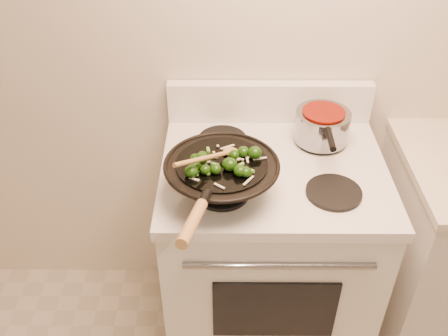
{
  "coord_description": "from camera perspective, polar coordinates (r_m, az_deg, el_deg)",
  "views": [
    {
      "loc": [
        -0.27,
        -0.21,
        1.96
      ],
      "look_at": [
        -0.27,
        1.03,
        1.02
      ],
      "focal_mm": 40.0,
      "sensor_mm": 36.0,
      "label": 1
    }
  ],
  "objects": [
    {
      "name": "wok",
      "position": [
        1.56,
        -0.31,
        -0.95
      ],
      "size": [
        0.36,
        0.59,
        0.19
      ],
      "color": "black",
      "rests_on": "stove"
    },
    {
      "name": "wooden_spoon",
      "position": [
        1.51,
        -0.95,
        1.45
      ],
      "size": [
        0.2,
        0.21,
        0.09
      ],
      "color": "#A97A42",
      "rests_on": "wok"
    },
    {
      "name": "stirfry",
      "position": [
        1.51,
        -0.24,
        0.64
      ],
      "size": [
        0.25,
        0.23,
        0.04
      ],
      "color": "#133408",
      "rests_on": "wok"
    },
    {
      "name": "stove",
      "position": [
        2.04,
        4.96,
        -9.83
      ],
      "size": [
        0.78,
        0.67,
        1.08
      ],
      "color": "white",
      "rests_on": "ground"
    },
    {
      "name": "saucepan",
      "position": [
        1.84,
        11.15,
        4.79
      ],
      "size": [
        0.2,
        0.32,
        0.12
      ],
      "color": "gray",
      "rests_on": "stove"
    }
  ]
}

